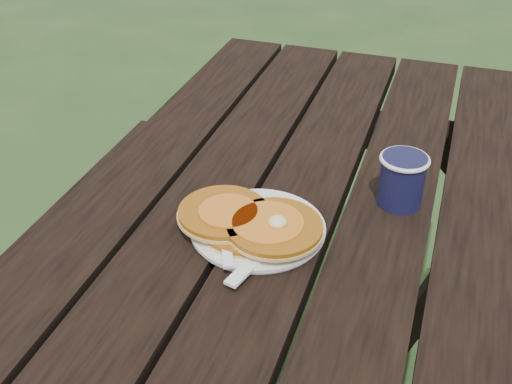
% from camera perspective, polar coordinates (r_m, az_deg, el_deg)
% --- Properties ---
extents(plate, '(0.24, 0.24, 0.01)m').
position_cam_1_polar(plate, '(1.02, 0.17, -3.32)').
color(plate, white).
rests_on(plate, picnic_table).
extents(pancake_stack, '(0.23, 0.16, 0.04)m').
position_cam_1_polar(pancake_stack, '(1.00, -0.53, -2.71)').
color(pancake_stack, '#AF6213').
rests_on(pancake_stack, plate).
extents(knife, '(0.06, 0.18, 0.00)m').
position_cam_1_polar(knife, '(0.96, 0.71, -5.28)').
color(knife, white).
rests_on(knife, plate).
extents(fork, '(0.10, 0.16, 0.01)m').
position_cam_1_polar(fork, '(0.97, -2.67, -4.62)').
color(fork, white).
rests_on(fork, plate).
extents(coffee_cup, '(0.08, 0.08, 0.09)m').
position_cam_1_polar(coffee_cup, '(1.08, 12.88, 1.30)').
color(coffee_cup, '#131335').
rests_on(coffee_cup, picnic_table).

